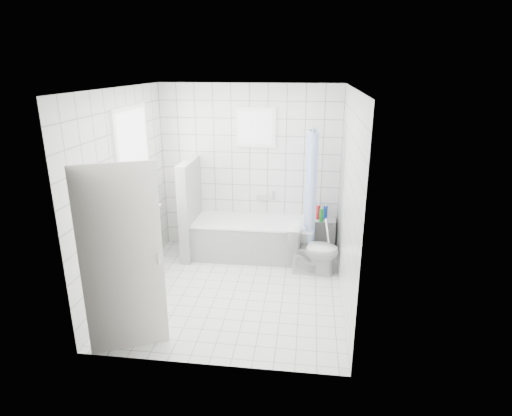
# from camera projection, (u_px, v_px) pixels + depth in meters

# --- Properties ---
(ground) EXTENTS (3.00, 3.00, 0.00)m
(ground) POSITION_uv_depth(u_px,v_px,m) (235.00, 290.00, 5.70)
(ground) COLOR white
(ground) RESTS_ON ground
(ceiling) EXTENTS (3.00, 3.00, 0.00)m
(ceiling) POSITION_uv_depth(u_px,v_px,m) (231.00, 88.00, 4.86)
(ceiling) COLOR white
(ceiling) RESTS_ON ground
(wall_back) EXTENTS (2.80, 0.02, 2.60)m
(wall_back) POSITION_uv_depth(u_px,v_px,m) (250.00, 169.00, 6.69)
(wall_back) COLOR white
(wall_back) RESTS_ON ground
(wall_front) EXTENTS (2.80, 0.02, 2.60)m
(wall_front) POSITION_uv_depth(u_px,v_px,m) (204.00, 246.00, 3.87)
(wall_front) COLOR white
(wall_front) RESTS_ON ground
(wall_left) EXTENTS (0.02, 3.00, 2.60)m
(wall_left) POSITION_uv_depth(u_px,v_px,m) (125.00, 193.00, 5.45)
(wall_left) COLOR white
(wall_left) RESTS_ON ground
(wall_right) EXTENTS (0.02, 3.00, 2.60)m
(wall_right) POSITION_uv_depth(u_px,v_px,m) (348.00, 201.00, 5.11)
(wall_right) COLOR white
(wall_right) RESTS_ON ground
(window_left) EXTENTS (0.01, 0.90, 1.40)m
(window_left) POSITION_uv_depth(u_px,v_px,m) (135.00, 165.00, 5.63)
(window_left) COLOR white
(window_left) RESTS_ON wall_left
(window_back) EXTENTS (0.50, 0.01, 0.50)m
(window_back) POSITION_uv_depth(u_px,v_px,m) (256.00, 128.00, 6.43)
(window_back) COLOR white
(window_back) RESTS_ON wall_back
(window_sill) EXTENTS (0.18, 1.02, 0.08)m
(window_sill) POSITION_uv_depth(u_px,v_px,m) (143.00, 218.00, 5.86)
(window_sill) COLOR white
(window_sill) RESTS_ON wall_left
(door) EXTENTS (0.75, 0.37, 2.00)m
(door) POSITION_uv_depth(u_px,v_px,m) (122.00, 261.00, 4.24)
(door) COLOR silver
(door) RESTS_ON ground
(bathtub) EXTENTS (1.81, 0.77, 0.58)m
(bathtub) POSITION_uv_depth(u_px,v_px,m) (253.00, 238.00, 6.65)
(bathtub) COLOR white
(bathtub) RESTS_ON ground
(partition_wall) EXTENTS (0.15, 0.85, 1.50)m
(partition_wall) POSITION_uv_depth(u_px,v_px,m) (190.00, 209.00, 6.57)
(partition_wall) COLOR white
(partition_wall) RESTS_ON ground
(tiled_ledge) EXTENTS (0.40, 0.24, 0.55)m
(tiled_ledge) POSITION_uv_depth(u_px,v_px,m) (322.00, 236.00, 6.77)
(tiled_ledge) COLOR white
(tiled_ledge) RESTS_ON ground
(toilet) EXTENTS (0.74, 0.45, 0.72)m
(toilet) POSITION_uv_depth(u_px,v_px,m) (313.00, 249.00, 6.07)
(toilet) COLOR white
(toilet) RESTS_ON ground
(curtain_rod) EXTENTS (0.02, 0.80, 0.02)m
(curtain_rod) POSITION_uv_depth(u_px,v_px,m) (313.00, 129.00, 5.98)
(curtain_rod) COLOR silver
(curtain_rod) RESTS_ON wall_back
(shower_curtain) EXTENTS (0.14, 0.48, 1.78)m
(shower_curtain) POSITION_uv_depth(u_px,v_px,m) (310.00, 193.00, 6.14)
(shower_curtain) COLOR #4266C3
(shower_curtain) RESTS_ON curtain_rod
(tub_faucet) EXTENTS (0.18, 0.06, 0.06)m
(tub_faucet) POSITION_uv_depth(u_px,v_px,m) (262.00, 198.00, 6.77)
(tub_faucet) COLOR silver
(tub_faucet) RESTS_ON wall_back
(sill_bottles) EXTENTS (0.16, 0.77, 0.33)m
(sill_bottles) POSITION_uv_depth(u_px,v_px,m) (140.00, 207.00, 5.72)
(sill_bottles) COLOR #C74D64
(sill_bottles) RESTS_ON window_sill
(ledge_bottles) EXTENTS (0.17, 0.18, 0.23)m
(ledge_bottles) POSITION_uv_depth(u_px,v_px,m) (322.00, 213.00, 6.64)
(ledge_bottles) COLOR green
(ledge_bottles) RESTS_ON tiled_ledge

